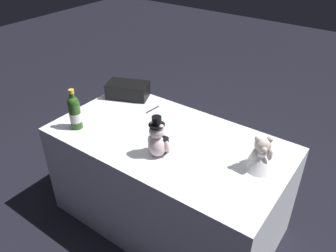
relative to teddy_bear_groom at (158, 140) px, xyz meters
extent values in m
plane|color=black|center=(0.06, -0.18, -0.89)|extent=(12.00, 12.00, 0.00)
cube|color=white|center=(0.06, -0.18, -0.50)|extent=(1.66, 0.90, 0.78)
ellipsoid|color=silver|center=(0.00, 0.01, -0.04)|extent=(0.12, 0.11, 0.15)
cube|color=black|center=(0.00, -0.02, -0.04)|extent=(0.10, 0.05, 0.11)
sphere|color=silver|center=(0.00, 0.01, 0.08)|extent=(0.10, 0.10, 0.10)
sphere|color=silver|center=(0.00, -0.03, 0.07)|extent=(0.04, 0.04, 0.04)
sphere|color=silver|center=(-0.03, 0.01, 0.11)|extent=(0.04, 0.04, 0.04)
sphere|color=silver|center=(0.03, 0.01, 0.11)|extent=(0.04, 0.04, 0.04)
ellipsoid|color=silver|center=(-0.06, -0.01, -0.03)|extent=(0.04, 0.04, 0.08)
ellipsoid|color=silver|center=(0.06, 0.00, -0.03)|extent=(0.04, 0.04, 0.08)
sphere|color=silver|center=(-0.03, -0.05, -0.09)|extent=(0.05, 0.05, 0.05)
sphere|color=silver|center=(0.03, -0.05, -0.09)|extent=(0.05, 0.05, 0.05)
cylinder|color=black|center=(0.00, 0.01, 0.12)|extent=(0.10, 0.10, 0.01)
cylinder|color=black|center=(0.00, 0.01, 0.15)|extent=(0.06, 0.06, 0.05)
cone|color=white|center=(-0.58, -0.24, -0.04)|extent=(0.17, 0.17, 0.14)
ellipsoid|color=white|center=(-0.58, -0.24, 0.02)|extent=(0.08, 0.07, 0.06)
sphere|color=silver|center=(-0.58, -0.24, 0.07)|extent=(0.10, 0.10, 0.10)
sphere|color=silver|center=(-0.61, -0.21, 0.06)|extent=(0.04, 0.04, 0.04)
sphere|color=silver|center=(-0.55, -0.22, 0.11)|extent=(0.04, 0.04, 0.04)
sphere|color=silver|center=(-0.61, -0.26, 0.11)|extent=(0.04, 0.04, 0.04)
ellipsoid|color=silver|center=(-0.56, -0.20, 0.01)|extent=(0.03, 0.03, 0.08)
ellipsoid|color=silver|center=(-0.63, -0.25, 0.01)|extent=(0.03, 0.03, 0.08)
cone|color=white|center=(-0.55, -0.29, 0.00)|extent=(0.18, 0.19, 0.17)
cylinder|color=#295119|center=(0.67, 0.09, -0.01)|extent=(0.08, 0.08, 0.20)
sphere|color=#295119|center=(0.67, 0.09, 0.10)|extent=(0.08, 0.08, 0.08)
cylinder|color=#295119|center=(0.67, 0.09, 0.15)|extent=(0.03, 0.03, 0.08)
cylinder|color=gold|center=(0.67, 0.09, 0.18)|extent=(0.04, 0.04, 0.03)
cylinder|color=silver|center=(0.67, 0.09, -0.02)|extent=(0.08, 0.08, 0.07)
cylinder|color=black|center=(0.38, -0.43, -0.11)|extent=(0.02, 0.14, 0.01)
cone|color=silver|center=(0.39, -0.36, -0.11)|extent=(0.01, 0.01, 0.01)
cube|color=black|center=(0.69, -0.49, -0.05)|extent=(0.38, 0.31, 0.12)
cube|color=#B7B7BF|center=(0.65, -0.57, -0.05)|extent=(0.04, 0.02, 0.03)
camera|label=1|loc=(-1.07, 1.38, 1.22)|focal=36.29mm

